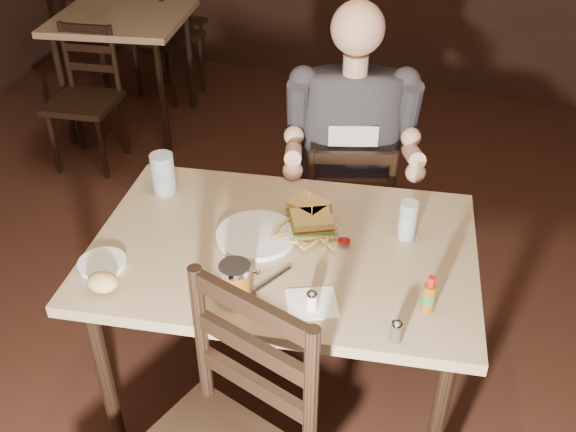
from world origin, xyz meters
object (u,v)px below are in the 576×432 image
(chair_far, at_px, (346,216))
(side_plate, at_px, (102,264))
(glass_left, at_px, (163,174))
(bg_table, at_px, (123,28))
(hot_sauce, at_px, (429,294))
(diner, at_px, (353,123))
(glass_right, at_px, (408,220))
(syrup_dispenser, at_px, (235,281))
(dinner_plate, at_px, (257,236))
(bg_chair_far, at_px, (166,36))
(main_table, at_px, (283,264))
(bg_chair_near, at_px, (83,102))

(chair_far, relative_size, side_plate, 5.79)
(glass_left, bearing_deg, chair_far, 44.11)
(bg_table, relative_size, side_plate, 6.34)
(hot_sauce, bearing_deg, chair_far, 115.84)
(diner, distance_m, glass_left, 0.76)
(bg_table, bearing_deg, glass_right, -40.90)
(chair_far, height_order, hot_sauce, hot_sauce)
(hot_sauce, bearing_deg, side_plate, -173.90)
(diner, relative_size, side_plate, 6.37)
(glass_left, xyz_separation_m, syrup_dispenser, (0.45, -0.45, -0.02))
(side_plate, bearing_deg, diner, 58.66)
(dinner_plate, xyz_separation_m, side_plate, (-0.41, -0.28, -0.00))
(hot_sauce, bearing_deg, dinner_plate, 163.30)
(bg_chair_far, height_order, glass_left, glass_left)
(main_table, relative_size, bg_chair_far, 1.48)
(bg_table, xyz_separation_m, glass_left, (1.20, -1.79, 0.17))
(bg_chair_near, xyz_separation_m, syrup_dispenser, (1.65, -1.68, 0.42))
(bg_chair_near, bearing_deg, bg_table, 83.91)
(bg_table, bearing_deg, dinner_plate, -50.45)
(diner, distance_m, hot_sauce, 0.93)
(chair_far, height_order, bg_chair_near, chair_far)
(dinner_plate, distance_m, side_plate, 0.49)
(diner, bearing_deg, glass_left, -154.83)
(bg_table, bearing_deg, syrup_dispenser, -53.57)
(bg_chair_far, distance_m, hot_sauce, 3.47)
(chair_far, height_order, glass_left, glass_left)
(bg_table, relative_size, chair_far, 1.10)
(bg_chair_far, bearing_deg, dinner_plate, 136.83)
(bg_table, distance_m, bg_chair_far, 0.60)
(diner, bearing_deg, main_table, -111.73)
(glass_left, bearing_deg, main_table, -18.56)
(chair_far, xyz_separation_m, dinner_plate, (-0.15, -0.71, 0.36))
(bg_table, bearing_deg, diner, -36.00)
(dinner_plate, bearing_deg, bg_chair_far, 122.78)
(bg_table, distance_m, hot_sauce, 3.05)
(bg_chair_near, height_order, dinner_plate, bg_chair_near)
(glass_right, relative_size, syrup_dispenser, 1.15)
(bg_chair_far, relative_size, bg_chair_near, 1.09)
(main_table, distance_m, syrup_dispenser, 0.32)
(chair_far, distance_m, syrup_dispenser, 1.08)
(chair_far, distance_m, bg_chair_far, 2.51)
(chair_far, height_order, diner, diner)
(dinner_plate, relative_size, syrup_dispenser, 2.20)
(bg_table, distance_m, bg_chair_near, 0.61)
(diner, bearing_deg, glass_right, -75.17)
(bg_table, distance_m, side_plate, 2.53)
(glass_right, xyz_separation_m, syrup_dispenser, (-0.42, -0.44, -0.01))
(bg_chair_near, bearing_deg, bg_chair_far, 83.91)
(main_table, bearing_deg, diner, 84.04)
(glass_right, bearing_deg, bg_chair_near, 149.00)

